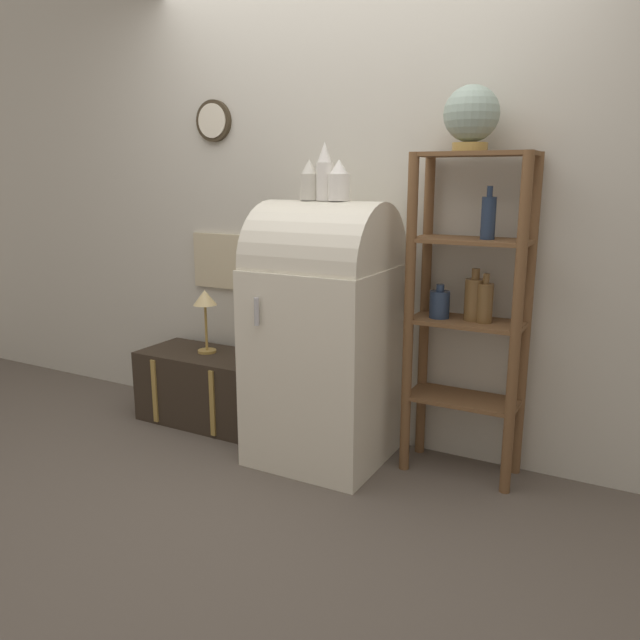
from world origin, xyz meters
TOP-DOWN VIEW (x-y plane):
  - ground_plane at (0.00, 0.00)m, footprint 12.00×12.00m
  - wall_back at (-0.01, 0.57)m, footprint 7.00×0.09m
  - refrigerator at (-0.00, 0.22)m, footprint 0.66×0.69m
  - suitcase_trunk at (-0.87, 0.30)m, footprint 0.79×0.42m
  - shelf_unit at (0.70, 0.39)m, footprint 0.56×0.28m
  - globe at (0.67, 0.38)m, footprint 0.25×0.25m
  - vase_left at (-0.08, 0.22)m, footprint 0.10×0.10m
  - vase_center at (0.00, 0.22)m, footprint 0.08×0.08m
  - vase_right at (0.08, 0.22)m, footprint 0.11×0.11m
  - desk_lamp at (-0.86, 0.32)m, footprint 0.14×0.14m

SIDE VIEW (x-z plane):
  - ground_plane at x=0.00m, z-range 0.00..0.00m
  - suitcase_trunk at x=-0.87m, z-range 0.00..0.43m
  - refrigerator at x=0.00m, z-range 0.03..1.38m
  - desk_lamp at x=-0.86m, z-range 0.54..0.92m
  - shelf_unit at x=0.70m, z-range 0.09..1.67m
  - wall_back at x=-0.01m, z-range 0.00..2.70m
  - vase_right at x=0.08m, z-range 1.34..1.54m
  - vase_left at x=-0.08m, z-range 1.34..1.54m
  - vase_center at x=0.00m, z-range 1.34..1.62m
  - globe at x=0.67m, z-range 1.59..1.88m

